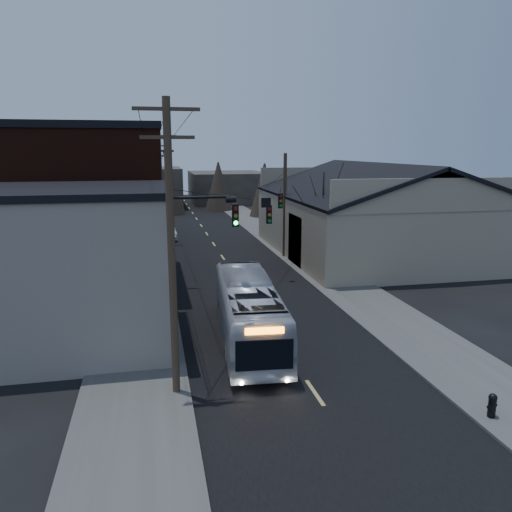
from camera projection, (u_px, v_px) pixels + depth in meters
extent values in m
plane|color=black|center=(334.00, 421.00, 16.49)|extent=(160.00, 160.00, 0.00)
cube|color=black|center=(217.00, 248.00, 45.19)|extent=(9.00, 110.00, 0.02)
cube|color=#474744|center=(143.00, 251.00, 43.88)|extent=(4.00, 110.00, 0.12)
cube|color=#474744|center=(286.00, 245.00, 46.49)|extent=(4.00, 110.00, 0.12)
cube|color=gray|center=(78.00, 269.00, 22.56)|extent=(8.00, 8.00, 7.00)
cube|color=black|center=(83.00, 209.00, 32.57)|extent=(10.00, 12.00, 10.00)
cube|color=#2E2924|center=(111.00, 205.00, 48.29)|extent=(9.00, 14.00, 7.00)
cube|color=gray|center=(375.00, 225.00, 42.50)|extent=(16.00, 20.00, 5.00)
cube|color=black|center=(332.00, 180.00, 40.90)|extent=(8.16, 20.60, 2.86)
cube|color=black|center=(421.00, 179.00, 42.50)|extent=(8.16, 20.60, 2.86)
cube|color=#2E2924|center=(148.00, 188.00, 76.84)|extent=(10.00, 12.00, 6.00)
cube|color=#2E2924|center=(227.00, 187.00, 84.35)|extent=(12.00, 14.00, 5.00)
cone|color=black|center=(323.00, 222.00, 36.18)|extent=(0.40, 0.40, 7.20)
cylinder|color=#382B1E|center=(172.00, 254.00, 17.25)|extent=(0.28, 0.28, 10.50)
cube|color=#382B1E|center=(166.00, 109.00, 16.23)|extent=(2.20, 0.12, 0.12)
cylinder|color=#382B1E|center=(162.00, 210.00, 31.66)|extent=(0.28, 0.28, 10.00)
cube|color=#382B1E|center=(159.00, 136.00, 30.69)|extent=(2.20, 0.12, 0.12)
cylinder|color=#382B1E|center=(158.00, 194.00, 46.06)|extent=(0.28, 0.28, 9.50)
cube|color=#382B1E|center=(156.00, 146.00, 45.15)|extent=(2.20, 0.12, 0.12)
cylinder|color=#382B1E|center=(156.00, 185.00, 60.47)|extent=(0.28, 0.28, 9.00)
cube|color=#382B1E|center=(154.00, 151.00, 59.60)|extent=(2.20, 0.12, 0.12)
cylinder|color=#382B1E|center=(285.00, 206.00, 40.52)|extent=(0.28, 0.28, 8.50)
cube|color=black|center=(235.00, 215.00, 22.01)|extent=(0.28, 0.20, 1.00)
cube|color=black|center=(269.00, 214.00, 26.97)|extent=(0.28, 0.20, 1.00)
cube|color=black|center=(280.00, 201.00, 33.13)|extent=(0.28, 0.20, 1.00)
imported|color=#B8BCC5|center=(248.00, 311.00, 23.10)|extent=(3.29, 10.68, 2.93)
imported|color=#B7BABF|center=(166.00, 232.00, 49.65)|extent=(2.04, 4.73, 1.51)
cylinder|color=black|center=(492.00, 408.00, 16.49)|extent=(0.26, 0.26, 0.65)
sphere|color=black|center=(493.00, 398.00, 16.42)|extent=(0.28, 0.28, 0.28)
cylinder|color=black|center=(492.00, 406.00, 16.48)|extent=(0.40, 0.24, 0.13)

